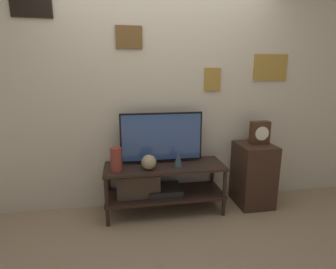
{
  "coord_description": "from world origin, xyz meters",
  "views": [
    {
      "loc": [
        -0.42,
        -2.41,
        1.53
      ],
      "look_at": [
        0.04,
        0.27,
        0.9
      ],
      "focal_mm": 28.0,
      "sensor_mm": 36.0,
      "label": 1
    }
  ],
  "objects_px": {
    "vase_tall_ceramic": "(116,160)",
    "vase_slim_bronze": "(178,158)",
    "vase_round_glass": "(149,162)",
    "mantel_clock": "(260,133)",
    "television": "(162,137)"
  },
  "relations": [
    {
      "from": "vase_tall_ceramic",
      "to": "vase_slim_bronze",
      "type": "bearing_deg",
      "value": 2.03
    },
    {
      "from": "vase_round_glass",
      "to": "vase_tall_ceramic",
      "type": "relative_size",
      "value": 0.63
    },
    {
      "from": "vase_round_glass",
      "to": "mantel_clock",
      "type": "relative_size",
      "value": 0.6
    },
    {
      "from": "vase_slim_bronze",
      "to": "vase_round_glass",
      "type": "bearing_deg",
      "value": -175.47
    },
    {
      "from": "vase_tall_ceramic",
      "to": "mantel_clock",
      "type": "distance_m",
      "value": 1.65
    },
    {
      "from": "vase_slim_bronze",
      "to": "vase_round_glass",
      "type": "distance_m",
      "value": 0.32
    },
    {
      "from": "vase_slim_bronze",
      "to": "vase_tall_ceramic",
      "type": "relative_size",
      "value": 0.75
    },
    {
      "from": "television",
      "to": "mantel_clock",
      "type": "distance_m",
      "value": 1.14
    },
    {
      "from": "television",
      "to": "mantel_clock",
      "type": "xyz_separation_m",
      "value": [
        1.13,
        -0.07,
        0.02
      ]
    },
    {
      "from": "television",
      "to": "vase_slim_bronze",
      "type": "distance_m",
      "value": 0.3
    },
    {
      "from": "television",
      "to": "mantel_clock",
      "type": "bearing_deg",
      "value": -3.34
    },
    {
      "from": "vase_slim_bronze",
      "to": "television",
      "type": "bearing_deg",
      "value": 131.31
    },
    {
      "from": "vase_slim_bronze",
      "to": "vase_tall_ceramic",
      "type": "bearing_deg",
      "value": -177.97
    },
    {
      "from": "vase_slim_bronze",
      "to": "vase_round_glass",
      "type": "height_order",
      "value": "vase_slim_bronze"
    },
    {
      "from": "television",
      "to": "vase_tall_ceramic",
      "type": "relative_size",
      "value": 3.62
    }
  ]
}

